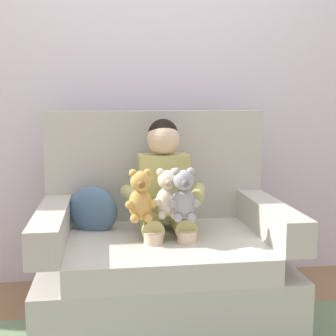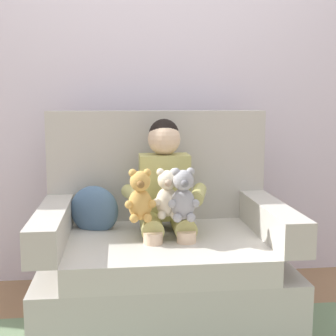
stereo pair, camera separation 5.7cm
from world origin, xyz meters
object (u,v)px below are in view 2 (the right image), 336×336
Objects in this scene: plush_honey at (140,197)px; throw_pillow at (94,210)px; armchair at (162,257)px; seated_child at (166,192)px; plush_grey at (183,196)px; plush_cream at (167,195)px.

plush_honey is 0.96× the size of throw_pillow.
plush_honey is at bearing -126.82° from armchair.
seated_child is 3.26× the size of plush_grey.
plush_grey is 1.02× the size of plush_honey.
throw_pillow is (-0.23, 0.27, -0.12)m from plush_honey.
plush_honey is at bearing -49.51° from throw_pillow.
plush_cream is 0.97× the size of plush_honey.
armchair reaches higher than plush_cream.
throw_pillow is (-0.36, 0.22, -0.12)m from plush_cream.
plush_cream is at bearing -83.50° from armchair.
plush_honey reaches higher than plush_cream.
seated_child reaches higher than plush_cream.
plush_honey is (-0.13, -0.05, 0.00)m from plush_cream.
plush_cream is at bearing -85.57° from seated_child.
seated_child is at bearing -14.50° from throw_pillow.
plush_grey reaches higher than plush_honey.
throw_pillow is (-0.37, 0.10, -0.11)m from seated_child.
plush_grey is 0.53m from throw_pillow.
armchair is 0.41m from plush_honey.
plush_honey is (-0.20, 0.01, -0.00)m from plush_grey.
plush_honey reaches higher than throw_pillow.
armchair is at bearing 76.73° from plush_cream.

